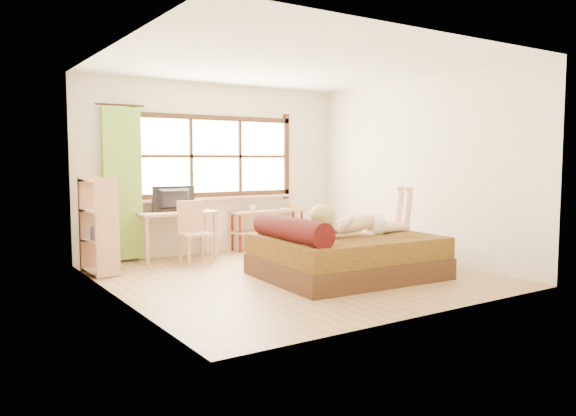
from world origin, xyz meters
TOP-DOWN VIEW (x-y plane):
  - floor at (0.00, 0.00)m, footprint 4.50×4.50m
  - ceiling at (0.00, 0.00)m, footprint 4.50×4.50m
  - wall_back at (0.00, 2.25)m, footprint 4.50×0.00m
  - wall_front at (0.00, -2.25)m, footprint 4.50×0.00m
  - wall_left at (-2.25, 0.00)m, footprint 0.00×4.50m
  - wall_right at (2.25, 0.00)m, footprint 0.00×4.50m
  - window at (0.00, 2.22)m, footprint 2.80×0.16m
  - curtain at (-1.55, 2.13)m, footprint 0.55×0.10m
  - bed at (0.49, -0.42)m, footprint 2.23×1.83m
  - woman at (0.70, -0.47)m, footprint 1.52×0.52m
  - kitten at (-0.17, -0.32)m, footprint 0.33×0.15m
  - desk at (-0.80, 1.95)m, footprint 1.17×0.56m
  - monitor at (-0.80, 2.00)m, footprint 0.66×0.11m
  - chair at (-0.70, 1.58)m, footprint 0.42×0.42m
  - pipe_shelf at (0.89, 2.07)m, footprint 1.31×0.33m
  - cup at (0.57, 2.07)m, footprint 0.12×0.12m
  - book at (1.07, 2.07)m, footprint 0.17×0.23m
  - bookshelf at (-2.08, 1.44)m, footprint 0.39×0.59m

SIDE VIEW (x-z plane):
  - floor at x=0.00m, z-range 0.00..0.00m
  - bed at x=0.49m, z-range -0.12..0.69m
  - pipe_shelf at x=0.89m, z-range 0.11..0.85m
  - chair at x=-0.70m, z-range 0.05..0.95m
  - desk at x=-0.80m, z-range 0.26..0.99m
  - bookshelf at x=-2.08m, z-range 0.01..1.28m
  - kitten at x=-0.17m, z-range 0.53..0.79m
  - book at x=1.07m, z-range 0.66..0.67m
  - cup at x=0.57m, z-range 0.66..0.75m
  - woman at x=0.70m, z-range 0.53..1.17m
  - monitor at x=-0.80m, z-range 0.72..1.10m
  - curtain at x=-1.55m, z-range 0.05..2.25m
  - wall_back at x=0.00m, z-range -0.90..3.60m
  - wall_front at x=0.00m, z-range -0.90..3.60m
  - wall_left at x=-2.25m, z-range -0.90..3.60m
  - wall_right at x=2.25m, z-range -0.90..3.60m
  - window at x=0.00m, z-range 0.78..2.24m
  - ceiling at x=0.00m, z-range 2.70..2.70m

